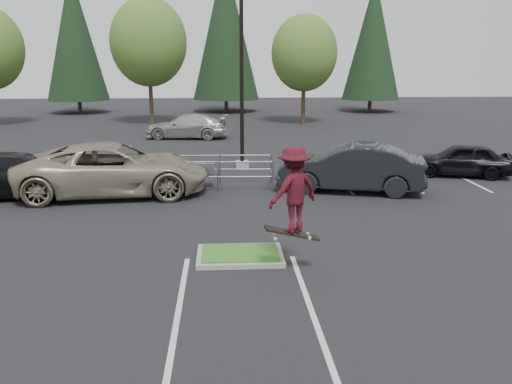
{
  "coord_description": "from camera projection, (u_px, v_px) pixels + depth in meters",
  "views": [
    {
      "loc": [
        -0.4,
        -13.12,
        4.96
      ],
      "look_at": [
        0.5,
        1.5,
        1.37
      ],
      "focal_mm": 38.0,
      "sensor_mm": 36.0,
      "label": 1
    }
  ],
  "objects": [
    {
      "name": "ground",
      "position": [
        240.0,
        258.0,
        13.92
      ],
      "size": [
        120.0,
        120.0,
        0.0
      ],
      "primitive_type": "plane",
      "color": "black",
      "rests_on": "ground"
    },
    {
      "name": "decid_c",
      "position": [
        304.0,
        56.0,
        41.95
      ],
      "size": [
        5.12,
        5.12,
        8.38
      ],
      "color": "#38281C",
      "rests_on": "ground"
    },
    {
      "name": "conif_c",
      "position": [
        373.0,
        39.0,
        51.42
      ],
      "size": [
        5.5,
        5.5,
        12.5
      ],
      "color": "#38281C",
      "rests_on": "ground"
    },
    {
      "name": "car_r_black",
      "position": [
        462.0,
        160.0,
        23.58
      ],
      "size": [
        4.55,
        2.82,
        1.45
      ],
      "primitive_type": "imported",
      "rotation": [
        0.0,
        0.0,
        4.43
      ],
      "color": "black",
      "rests_on": "ground"
    },
    {
      "name": "car_l_tan",
      "position": [
        113.0,
        169.0,
        20.21
      ],
      "size": [
        7.3,
        3.9,
        1.95
      ],
      "primitive_type": "imported",
      "rotation": [
        0.0,
        0.0,
        1.67
      ],
      "color": "gray",
      "rests_on": "ground"
    },
    {
      "name": "car_l_black",
      "position": [
        18.0,
        175.0,
        20.04
      ],
      "size": [
        5.83,
        2.95,
        1.62
      ],
      "primitive_type": "imported",
      "rotation": [
        0.0,
        0.0,
        1.7
      ],
      "color": "black",
      "rests_on": "ground"
    },
    {
      "name": "cart_corral",
      "position": [
        207.0,
        169.0,
        21.45
      ],
      "size": [
        4.32,
        1.71,
        1.21
      ],
      "rotation": [
        0.0,
        0.0,
        -0.04
      ],
      "color": "gray",
      "rests_on": "ground"
    },
    {
      "name": "light_pole",
      "position": [
        242.0,
        69.0,
        24.5
      ],
      "size": [
        0.7,
        0.6,
        10.12
      ],
      "color": "gray",
      "rests_on": "ground"
    },
    {
      "name": "decid_b",
      "position": [
        149.0,
        45.0,
        41.72
      ],
      "size": [
        5.89,
        5.89,
        9.64
      ],
      "color": "#38281C",
      "rests_on": "ground"
    },
    {
      "name": "grass_median",
      "position": [
        240.0,
        255.0,
        13.9
      ],
      "size": [
        2.2,
        1.6,
        0.16
      ],
      "color": "gray",
      "rests_on": "ground"
    },
    {
      "name": "conif_b",
      "position": [
        225.0,
        28.0,
        51.31
      ],
      "size": [
        6.38,
        6.38,
        14.5
      ],
      "color": "#38281C",
      "rests_on": "ground"
    },
    {
      "name": "skateboarder",
      "position": [
        293.0,
        190.0,
        12.54
      ],
      "size": [
        1.51,
        1.32,
        2.26
      ],
      "rotation": [
        0.0,
        0.0,
        3.69
      ],
      "color": "black",
      "rests_on": "ground"
    },
    {
      "name": "conif_a",
      "position": [
        74.0,
        36.0,
        50.17
      ],
      "size": [
        5.72,
        5.72,
        13.0
      ],
      "color": "#38281C",
      "rests_on": "ground"
    },
    {
      "name": "stall_lines",
      "position": [
        197.0,
        200.0,
        19.68
      ],
      "size": [
        22.62,
        17.6,
        0.01
      ],
      "color": "beige",
      "rests_on": "ground"
    },
    {
      "name": "car_far_silver",
      "position": [
        187.0,
        126.0,
        34.91
      ],
      "size": [
        5.51,
        2.77,
        1.53
      ],
      "primitive_type": "imported",
      "rotation": [
        0.0,
        0.0,
        4.59
      ],
      "color": "#AEADA8",
      "rests_on": "ground"
    },
    {
      "name": "car_r_charc",
      "position": [
        351.0,
        168.0,
        20.81
      ],
      "size": [
        5.86,
        3.31,
        1.83
      ],
      "primitive_type": "imported",
      "rotation": [
        0.0,
        0.0,
        4.45
      ],
      "color": "black",
      "rests_on": "ground"
    }
  ]
}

